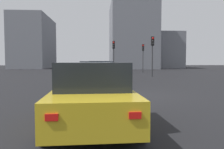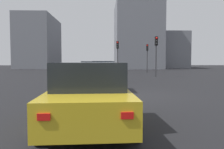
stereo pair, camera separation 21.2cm
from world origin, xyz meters
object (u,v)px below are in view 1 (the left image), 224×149
car_white_right_second (97,77)px  car_yellow_right_third (92,95)px  traffic_light_near_right (143,52)px  traffic_light_far_left (153,48)px  traffic_light_near_left (114,50)px  car_teal_right_lead (99,71)px

car_white_right_second → car_yellow_right_third: car_white_right_second is taller
traffic_light_near_right → car_white_right_second: bearing=-9.9°
car_white_right_second → traffic_light_far_left: size_ratio=1.15×
traffic_light_near_left → traffic_light_far_left: traffic_light_far_left is taller
car_yellow_right_third → traffic_light_near_right: 26.44m
traffic_light_near_left → traffic_light_far_left: size_ratio=0.99×
car_teal_right_lead → car_white_right_second: bearing=177.6°
car_teal_right_lead → car_white_right_second: size_ratio=0.88×
traffic_light_near_left → traffic_light_near_right: traffic_light_near_left is taller
car_teal_right_lead → car_yellow_right_third: bearing=177.8°
car_white_right_second → car_yellow_right_third: 6.20m
traffic_light_near_right → traffic_light_far_left: size_ratio=0.98×
car_teal_right_lead → traffic_light_near_right: (12.55, -6.14, 2.07)m
car_white_right_second → traffic_light_far_left: (10.57, -5.49, 2.14)m
car_white_right_second → traffic_light_near_right: traffic_light_near_right is taller
car_yellow_right_third → traffic_light_near_left: bearing=-7.5°
car_white_right_second → traffic_light_far_left: 12.10m
car_white_right_second → car_yellow_right_third: (-6.20, 0.08, -0.01)m
traffic_light_near_left → traffic_light_far_left: 6.03m
car_yellow_right_third → car_teal_right_lead: bearing=-3.2°
traffic_light_near_right → traffic_light_far_left: (-8.80, 0.80, 0.06)m
traffic_light_near_right → traffic_light_far_left: bearing=2.9°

